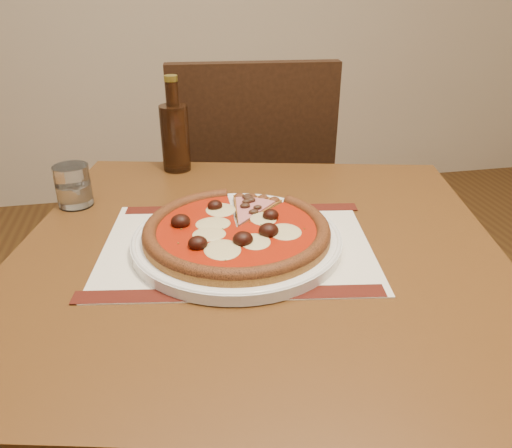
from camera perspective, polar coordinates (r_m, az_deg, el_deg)
The scene contains 8 objects.
table at distance 0.89m, azimuth 0.26°, elevation -8.18°, with size 0.96×0.96×0.75m.
chair_far at distance 1.55m, azimuth -0.72°, elevation 3.56°, with size 0.49×0.49×0.95m.
placemat at distance 0.83m, azimuth -2.18°, elevation -2.47°, with size 0.44×0.31×0.00m, color white.
plate at distance 0.82m, azimuth -2.19°, elevation -1.86°, with size 0.34×0.34×0.02m, color white.
pizza at distance 0.81m, azimuth -2.22°, elevation -0.65°, with size 0.31×0.31×0.04m.
ham_slice at distance 0.89m, azimuth 0.27°, elevation 1.70°, with size 0.10×0.13×0.02m.
water_glass at distance 1.02m, azimuth -20.15°, elevation 4.12°, with size 0.07×0.07×0.08m, color white.
bottle at distance 1.14m, azimuth -9.24°, elevation 10.07°, with size 0.06×0.06×0.21m.
Camera 1 is at (0.05, 0.29, 1.16)m, focal length 35.00 mm.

